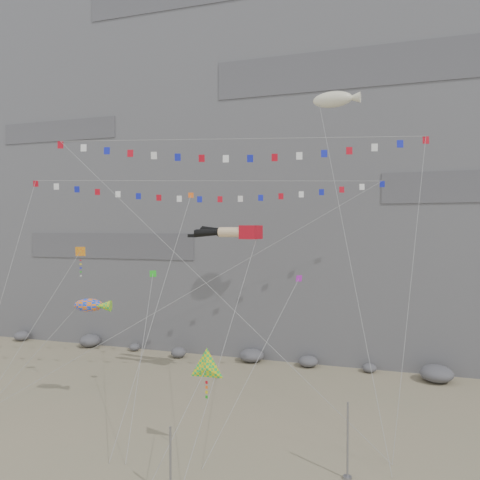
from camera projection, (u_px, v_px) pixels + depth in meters
The scene contains 15 objects.
ground at pixel (184, 427), 33.15m from camera, with size 120.00×120.00×0.00m, color gray.
cliff at pixel (283, 147), 62.95m from camera, with size 80.00×28.00×50.00m, color slate.
talus_boulders at pixel (252, 356), 49.32m from camera, with size 60.00×3.00×1.20m, color slate, non-canonical shape.
anchor_pole_center at pixel (170, 463), 24.28m from camera, with size 0.12×0.12×3.82m, color gray.
anchor_pole_right at pixel (348, 441), 26.25m from camera, with size 0.12×0.12×4.36m, color gray.
legs_kite at pixel (232, 232), 39.88m from camera, with size 6.52×16.33×20.21m.
flag_banner_upper at pixel (210, 181), 42.24m from camera, with size 29.77×18.82×26.66m.
flag_banner_lower at pixel (238, 139), 34.80m from camera, with size 26.58×7.75×23.93m.
harlequin_kite at pixel (80, 252), 38.21m from camera, with size 5.14×7.65×14.54m.
fish_windsock at pixel (89, 305), 35.52m from camera, with size 8.75×5.16×11.45m.
delta_kite at pixel (206, 368), 27.94m from camera, with size 2.99×4.91×7.78m.
blimp_windsock at pixel (333, 100), 38.99m from camera, with size 7.11×13.35×28.18m.
small_kite_a at pixel (189, 201), 40.24m from camera, with size 1.16×14.18×21.74m.
small_kite_b at pixel (298, 281), 36.10m from camera, with size 4.30×11.55×15.34m.
small_kite_c at pixel (153, 276), 36.42m from camera, with size 3.40×9.24×13.84m.
Camera 1 is at (13.76, -30.02, 14.16)m, focal length 35.00 mm.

